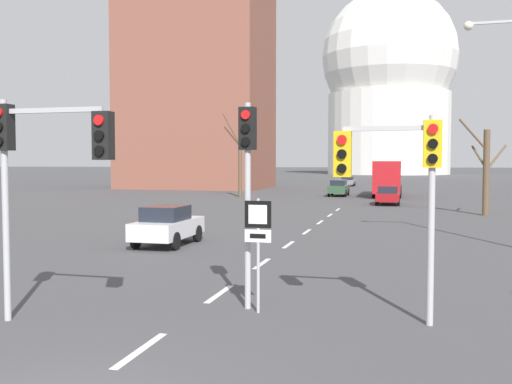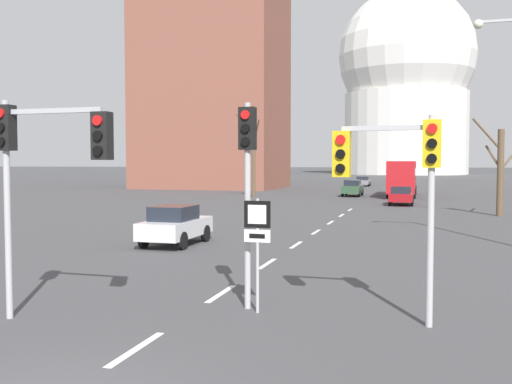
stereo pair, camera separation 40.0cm
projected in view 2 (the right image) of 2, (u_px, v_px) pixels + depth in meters
The scene contains 21 objects.
lane_stripe_0 at pixel (136, 349), 10.24m from camera, with size 0.16×2.00×0.01m, color silver.
lane_stripe_1 at pixel (221, 294), 14.55m from camera, with size 0.16×2.00×0.01m, color silver.
lane_stripe_2 at pixel (267, 264), 18.87m from camera, with size 0.16×2.00×0.01m, color silver.
lane_stripe_3 at pixel (296, 245), 23.18m from camera, with size 0.16×2.00×0.01m, color silver.
lane_stripe_4 at pixel (316, 232), 27.49m from camera, with size 0.16×2.00×0.01m, color silver.
lane_stripe_5 at pixel (330, 222), 31.81m from camera, with size 0.16×2.00×0.01m, color silver.
lane_stripe_6 at pixel (341, 215), 36.12m from camera, with size 0.16×2.00×0.01m, color silver.
lane_stripe_7 at pixel (350, 210), 40.43m from camera, with size 0.16×2.00×0.01m, color silver.
traffic_signal_centre_tall at pixel (247, 165), 12.92m from camera, with size 0.36×0.34×4.70m.
traffic_signal_near_left at pixel (39, 153), 11.84m from camera, with size 2.67×0.34×4.66m.
traffic_signal_near_right at pixel (398, 167), 11.63m from camera, with size 2.17×0.34×4.31m.
route_sign_post at pixel (257, 235), 12.61m from camera, with size 0.60×0.08×2.56m.
sedan_near_left at pixel (353, 188), 56.72m from camera, with size 1.81×4.47×1.63m.
sedan_near_right at pixel (363, 181), 80.98m from camera, with size 1.95×3.99×1.41m.
sedan_mid_centre at pixel (175, 225), 23.15m from camera, with size 1.82×3.91×1.61m.
sedan_far_left at pixel (401, 195), 44.98m from camera, with size 1.85×4.19×1.49m.
city_bus at pixel (402, 176), 56.19m from camera, with size 2.66×10.80×3.48m.
bare_tree_left_near at pixel (253, 159), 55.44m from camera, with size 2.67×2.02×8.11m.
bare_tree_right_near at pixel (500, 170), 35.55m from camera, with size 3.09×1.39×6.16m.
capitol_dome at pixel (406, 82), 163.94m from camera, with size 38.69×38.69×54.64m.
apartment_block_left at pixel (212, 80), 75.14m from camera, with size 18.00×14.00×28.47m, color brown.
Camera 2 is at (4.90, -6.31, 3.35)m, focal length 40.00 mm.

